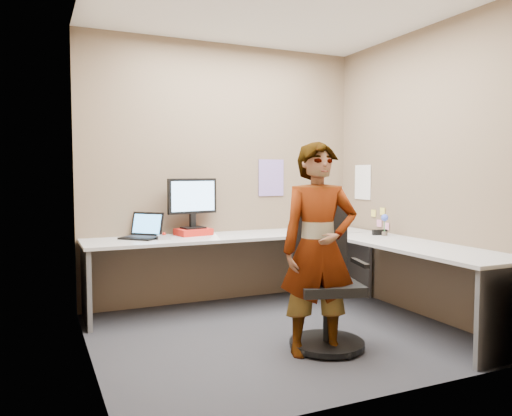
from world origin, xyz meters
name	(u,v)px	position (x,y,z in m)	size (l,w,h in m)	color
ground	(279,334)	(0.00, 0.00, 0.00)	(3.00, 3.00, 0.00)	black
wall_back	(224,173)	(0.00, 1.30, 1.35)	(3.00, 3.00, 0.00)	brown
wall_right	(421,173)	(1.50, 0.00, 1.35)	(2.70, 2.70, 0.00)	brown
wall_left	(87,173)	(-1.50, 0.00, 1.35)	(2.70, 2.70, 0.00)	brown
ceiling	(280,4)	(0.00, 0.00, 2.70)	(3.00, 3.00, 0.00)	white
desk	(302,255)	(0.44, 0.39, 0.59)	(2.98, 2.58, 0.73)	#B2B2B2
paper_ream	(193,232)	(-0.39, 1.13, 0.76)	(0.33, 0.24, 0.07)	red
monitor	(193,199)	(-0.39, 1.15, 1.09)	(0.53, 0.19, 0.50)	black
laptop	(143,232)	(-0.90, 1.10, 0.79)	(0.44, 0.44, 0.24)	black
trackball_mouse	(164,237)	(-0.75, 0.91, 0.76)	(0.12, 0.08, 0.07)	#B7B7BC
origami	(215,236)	(-0.30, 0.75, 0.76)	(0.10, 0.10, 0.06)	white
stapler	(380,232)	(1.32, 0.37, 0.76)	(0.15, 0.04, 0.06)	black
flower	(385,221)	(1.32, 0.30, 0.87)	(0.07, 0.07, 0.22)	brown
calendar_purple	(271,178)	(0.55, 1.29, 1.30)	(0.30, 0.01, 0.40)	#846BB7
calendar_white	(363,182)	(1.49, 0.90, 1.25)	(0.01, 0.28, 0.38)	white
sticky_note_a	(382,211)	(1.49, 0.55, 0.95)	(0.01, 0.07, 0.07)	#F2E059
sticky_note_b	(379,223)	(1.49, 0.60, 0.82)	(0.01, 0.07, 0.07)	pink
sticky_note_c	(387,226)	(1.49, 0.48, 0.80)	(0.01, 0.07, 0.07)	pink
sticky_note_d	(374,213)	(1.49, 0.70, 0.92)	(0.01, 0.07, 0.07)	#F2E059
office_chair	(325,290)	(0.20, -0.39, 0.44)	(0.62, 0.59, 1.09)	black
person	(319,249)	(0.07, -0.52, 0.79)	(0.58, 0.38, 1.58)	#999399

